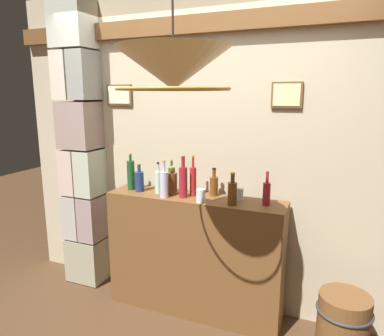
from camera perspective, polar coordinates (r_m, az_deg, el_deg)
The scene contains 18 objects.
panelled_rear_partition at distance 2.97m, azimuth 2.17°, elevation 4.04°, with size 3.68×0.15×2.72m.
stone_pillar at distance 3.45m, azimuth -17.39°, elevation 2.84°, with size 0.37×0.34×2.64m.
bar_shelf_unit at distance 3.02m, azimuth 0.37°, elevation -14.04°, with size 1.48×0.34×1.01m, color brown.
liquor_bottle_tequila at distance 2.93m, azimuth -5.54°, elevation -2.23°, with size 0.06×0.06×0.27m.
liquor_bottle_bourbon at distance 2.88m, azimuth -3.21°, elevation -2.49°, with size 0.08×0.08×0.24m.
liquor_bottle_whiskey at distance 3.07m, azimuth -9.98°, elevation -1.09°, with size 0.07×0.07×0.32m.
liquor_bottle_gin at distance 2.79m, azimuth -1.46°, elevation -2.15°, with size 0.07×0.07×0.34m.
liquor_bottle_vodka at distance 2.66m, azimuth 12.13°, elevation -4.01°, with size 0.06×0.06×0.26m.
liquor_bottle_mezcal at distance 2.85m, azimuth 3.61°, elevation -2.84°, with size 0.07×0.07×0.23m.
liquor_bottle_vermouth at distance 2.83m, azimuth 0.17°, elevation -2.08°, with size 0.05×0.05×0.34m.
liquor_bottle_sherry at distance 2.62m, azimuth 6.64°, elevation -4.01°, with size 0.07×0.07×0.25m.
liquor_bottle_brandy at distance 2.98m, azimuth -3.34°, elevation -1.80°, with size 0.06×0.06×0.28m.
liquor_bottle_port at distance 3.01m, azimuth -8.62°, elevation -2.08°, with size 0.08×0.08×0.25m.
liquor_bottle_amaro at distance 2.80m, azimuth -4.60°, elevation -2.57°, with size 0.07×0.07×0.31m.
glass_tumbler_rocks at distance 2.77m, azimuth 7.80°, elevation -4.21°, with size 0.06×0.06×0.10m.
glass_tumbler_highball at distance 2.68m, azimuth 1.43°, elevation -4.57°, with size 0.07×0.07×0.10m.
pendant_lamp at distance 1.89m, azimuth -3.09°, elevation 15.72°, with size 0.61×0.61×0.48m.
wooden_barrel at distance 2.83m, azimuth 23.46°, elevation -23.03°, with size 0.37×0.37×0.50m.
Camera 1 is at (1.01, -1.67, 1.83)m, focal length 32.52 mm.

